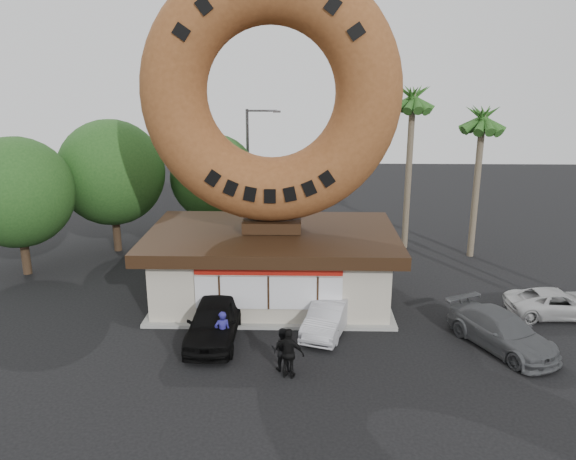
% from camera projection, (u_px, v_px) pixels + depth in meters
% --- Properties ---
extents(ground, '(90.00, 90.00, 0.00)m').
position_uv_depth(ground, '(264.00, 363.00, 20.42)').
color(ground, black).
rests_on(ground, ground).
extents(donut_shop, '(11.20, 7.20, 3.80)m').
position_uv_depth(donut_shop, '(272.00, 263.00, 25.68)').
color(donut_shop, '#BDB6A1').
rests_on(donut_shop, ground).
extents(giant_donut, '(11.06, 2.82, 11.06)m').
position_uv_depth(giant_donut, '(271.00, 93.00, 23.60)').
color(giant_donut, brown).
rests_on(giant_donut, donut_shop).
extents(tree_west, '(6.00, 6.00, 7.65)m').
position_uv_depth(tree_west, '(112.00, 173.00, 31.85)').
color(tree_west, '#473321').
rests_on(tree_west, ground).
extents(tree_mid, '(5.20, 5.20, 6.63)m').
position_uv_depth(tree_mid, '(214.00, 177.00, 33.81)').
color(tree_mid, '#473321').
rests_on(tree_mid, ground).
extents(tree_far, '(5.60, 5.60, 7.14)m').
position_uv_depth(tree_far, '(17.00, 193.00, 28.18)').
color(tree_far, '#473321').
rests_on(tree_far, ground).
extents(palm_near, '(2.60, 2.60, 9.75)m').
position_uv_depth(palm_near, '(413.00, 104.00, 31.36)').
color(palm_near, '#726651').
rests_on(palm_near, ground).
extents(palm_far, '(2.60, 2.60, 8.75)m').
position_uv_depth(palm_far, '(482.00, 124.00, 30.09)').
color(palm_far, '#726651').
rests_on(palm_far, ground).
extents(street_lamp, '(2.11, 0.20, 8.00)m').
position_uv_depth(street_lamp, '(250.00, 167.00, 34.59)').
color(street_lamp, '#59595E').
rests_on(street_lamp, ground).
extents(person_left, '(0.70, 0.57, 1.66)m').
position_uv_depth(person_left, '(222.00, 332.00, 21.02)').
color(person_left, navy).
rests_on(person_left, ground).
extents(person_center, '(0.83, 0.68, 1.60)m').
position_uv_depth(person_center, '(282.00, 349.00, 19.79)').
color(person_center, black).
rests_on(person_center, ground).
extents(person_right, '(1.15, 0.70, 1.82)m').
position_uv_depth(person_right, '(289.00, 353.00, 19.26)').
color(person_right, black).
rests_on(person_right, ground).
extents(car_black, '(1.93, 4.71, 1.60)m').
position_uv_depth(car_black, '(214.00, 321.00, 22.00)').
color(car_black, black).
rests_on(car_black, ground).
extents(car_silver, '(2.47, 4.16, 1.29)m').
position_uv_depth(car_silver, '(328.00, 316.00, 22.77)').
color(car_silver, '#B2B2B7').
rests_on(car_silver, ground).
extents(car_grey, '(3.83, 5.07, 1.37)m').
position_uv_depth(car_grey, '(502.00, 331.00, 21.40)').
color(car_grey, '#515356').
rests_on(car_grey, ground).
extents(car_white, '(4.28, 2.04, 1.18)m').
position_uv_depth(car_white, '(557.00, 303.00, 24.18)').
color(car_white, '#BABABA').
rests_on(car_white, ground).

